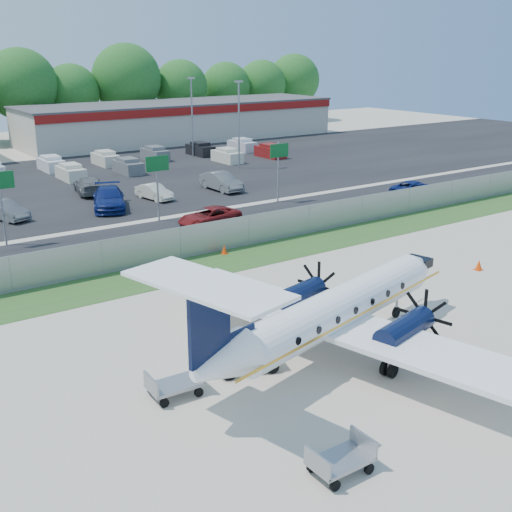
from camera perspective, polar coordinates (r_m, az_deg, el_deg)
ground at (r=28.56m, az=6.93°, el=-7.45°), size 170.00×170.00×0.00m
grass_verge at (r=37.65m, az=-5.21°, el=-1.01°), size 170.00×4.00×0.02m
access_road at (r=43.61m, az=-9.78°, el=1.46°), size 170.00×8.00×0.02m
parking_lot at (r=62.80m, az=-18.07°, el=5.86°), size 170.00×32.00×0.02m
perimeter_fence at (r=39.03m, az=-6.71°, el=1.16°), size 120.00×0.06×1.99m
building_east at (r=92.46m, az=-6.68°, el=11.87°), size 44.40×12.40×5.24m
sign_left at (r=43.89m, az=-21.77°, el=5.39°), size 1.80×0.26×5.00m
sign_mid at (r=47.48m, az=-8.76°, el=7.32°), size 1.80×0.26×5.00m
sign_right at (r=53.14m, az=2.04°, el=8.63°), size 1.80×0.26×5.00m
light_pole_ne at (r=68.61m, az=-1.54°, el=12.10°), size 0.90×0.35×9.09m
light_pole_se at (r=77.13m, az=-5.72°, el=12.66°), size 0.90×0.35×9.09m
aircraft at (r=26.50m, az=7.00°, el=-4.78°), size 17.01×16.64×5.19m
pushback_tug at (r=25.86m, az=-0.76°, el=-8.61°), size 2.74×2.31×1.31m
baggage_cart_near at (r=20.29m, az=7.54°, el=-17.48°), size 1.93×1.18×1.01m
baggage_cart_far at (r=24.15m, az=-7.22°, el=-11.20°), size 2.01×1.27×1.03m
cone_nose at (r=39.18m, az=19.19°, el=-0.77°), size 0.43×0.43×0.61m
cone_starboard_wing at (r=39.96m, az=-2.83°, el=0.57°), size 0.41×0.41×0.58m
road_car_mid at (r=46.51m, az=-4.14°, el=2.69°), size 5.06×2.85×1.34m
road_car_east at (r=57.77m, az=13.84°, el=5.22°), size 5.01×2.73×1.33m
parked_car_b at (r=51.63m, az=-21.35°, el=3.03°), size 2.95×4.64×1.44m
parked_car_c at (r=52.72m, az=-12.88°, el=4.11°), size 4.35×6.38×1.72m
parked_car_d at (r=55.36m, az=-8.99°, el=4.99°), size 2.03×4.11×1.30m
parked_car_e at (r=58.36m, az=-3.08°, el=5.85°), size 1.86×5.02×1.64m
parked_car_g at (r=58.74m, az=-14.59°, el=5.37°), size 3.16×5.58×1.52m
far_parking_rows at (r=67.52m, az=-19.34°, el=6.52°), size 56.00×10.00×1.60m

